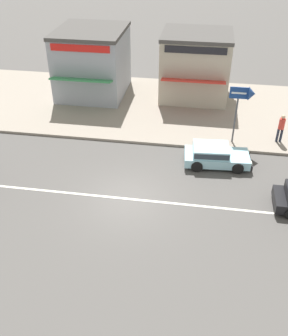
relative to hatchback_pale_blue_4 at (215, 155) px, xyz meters
name	(u,v)px	position (x,y,z in m)	size (l,w,h in m)	color
ground_plane	(128,199)	(-3.98, -3.70, -0.59)	(160.00, 160.00, 0.00)	#4C4947
lane_centre_stripe	(128,199)	(-3.98, -3.70, -0.58)	(50.40, 0.14, 0.01)	silver
kerb_strip	(156,107)	(-3.98, 6.46, -0.51)	(68.00, 10.00, 0.15)	gray
hatchback_pale_blue_4	(215,155)	(0.00, 0.00, 0.00)	(3.62, 1.95, 1.10)	#93C6D6
arrow_signboard	(248,97)	(1.52, 2.29, 2.44)	(1.36, 0.72, 3.42)	#4C4C51
pedestrian_mid_kerb	(281,126)	(3.68, 2.77, 0.56)	(0.34, 0.34, 1.71)	#232838
shopfront_corner_warung	(92,62)	(-8.78, 8.11, 1.84)	(4.62, 5.87, 4.54)	#999EA8
shopfront_mid_block	(195,65)	(-1.58, 8.60, 1.81)	(4.68, 4.96, 4.48)	#B2A893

